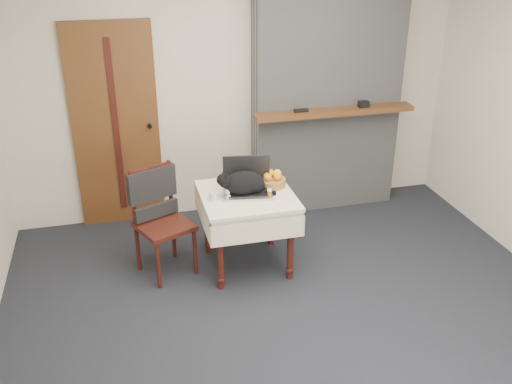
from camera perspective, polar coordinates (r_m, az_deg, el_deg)
ground at (r=4.55m, az=3.88°, el=-12.27°), size 4.50×4.50×0.00m
room_shell at (r=4.18m, az=2.61°, el=11.30°), size 4.52×4.01×2.61m
door at (r=5.67m, az=-13.85°, el=6.32°), size 0.82×0.10×2.00m
chimney at (r=5.85m, az=7.15°, el=10.47°), size 1.62×0.48×2.60m
side_table at (r=4.87m, az=-0.90°, el=-1.39°), size 0.78×0.78×0.70m
laptop at (r=4.83m, az=-0.88°, el=0.88°), size 0.45×0.40×0.30m
cat at (r=4.76m, az=-1.19°, el=0.86°), size 0.50×0.22×0.24m
cream_jar at (r=4.70m, az=-4.28°, el=-0.45°), size 0.07×0.07×0.08m
pill_bottle at (r=4.73m, az=1.36°, el=-0.15°), size 0.04×0.04×0.08m
fruit_basket at (r=4.95m, az=1.60°, el=1.22°), size 0.24×0.24×0.13m
desk_clutter at (r=4.85m, az=1.21°, el=0.06°), size 0.15×0.03×0.01m
chair at (r=4.90m, az=-9.82°, el=-1.36°), size 0.56×0.55×0.95m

